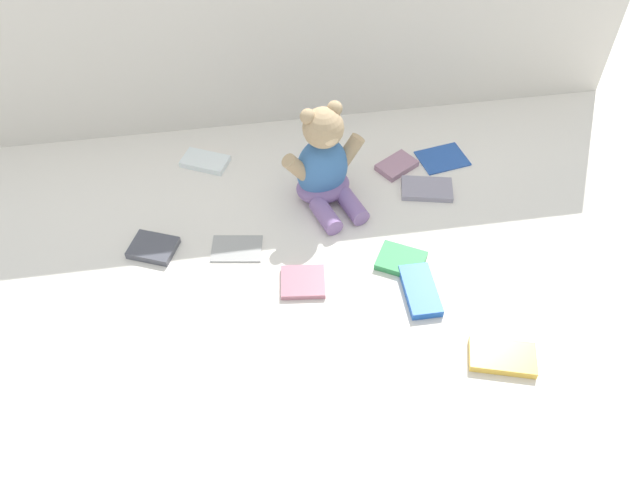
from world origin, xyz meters
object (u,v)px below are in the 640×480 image
book_case_1 (502,357)px  book_case_4 (303,282)px  book_case_5 (401,261)px  teddy_bear (324,166)px  book_case_3 (397,166)px  book_case_9 (205,161)px  book_case_8 (443,158)px  book_case_0 (427,189)px  book_case_2 (420,291)px  book_case_6 (237,248)px  book_case_7 (153,248)px

book_case_1 → book_case_4: book_case_1 is taller
book_case_5 → teddy_bear: bearing=-120.3°
teddy_bear → book_case_3: 0.24m
book_case_4 → book_case_9: (-0.20, 0.44, 0.00)m
book_case_8 → book_case_9: (-0.63, 0.08, 0.00)m
book_case_0 → book_case_5: size_ratio=1.22×
book_case_2 → book_case_6: book_case_2 is taller
book_case_3 → book_case_7: same height
teddy_bear → book_case_0: 0.28m
book_case_4 → book_case_5: bearing=-77.0°
book_case_7 → book_case_8: (0.76, 0.21, -0.00)m
book_case_7 → book_case_5: bearing=100.4°
book_case_1 → book_case_9: (-0.57, 0.70, -0.00)m
book_case_4 → book_case_7: size_ratio=0.94×
book_case_2 → book_case_5: 0.09m
book_case_4 → book_case_0: bearing=-48.1°
book_case_3 → book_case_7: size_ratio=0.97×
book_case_3 → book_case_4: bearing=107.8°
book_case_4 → book_case_1: bearing=-117.9°
book_case_3 → book_case_5: bearing=136.7°
book_case_6 → book_case_1: bearing=62.2°
book_case_0 → book_case_1: bearing=-164.9°
book_case_1 → book_case_2: size_ratio=0.96×
book_case_0 → book_case_1: (0.02, -0.51, 0.00)m
book_case_9 → book_case_5: bearing=-107.7°
book_case_4 → book_case_5: (0.23, 0.03, 0.00)m
book_case_5 → book_case_4: bearing=-53.5°
teddy_bear → book_case_4: 0.30m
book_case_5 → book_case_8: (0.20, 0.34, -0.00)m
book_case_3 → book_case_8: size_ratio=0.81×
book_case_1 → book_case_6: size_ratio=1.13×
book_case_4 → book_case_8: bearing=-43.0°
teddy_bear → book_case_8: 0.36m
book_case_6 → book_case_4: bearing=56.8°
book_case_3 → book_case_8: 0.13m
book_case_4 → book_case_5: book_case_5 is taller
book_case_3 → book_case_8: (0.13, 0.02, -0.00)m
book_case_1 → book_case_5: size_ratio=1.27×
book_case_2 → book_case_7: size_ratio=1.34×
book_case_4 → book_case_9: bearing=31.0°
book_case_4 → book_case_6: size_ratio=0.83×
book_case_5 → book_case_6: bearing=-75.1°
book_case_6 → book_case_5: bearing=83.8°
teddy_bear → book_case_7: (-0.42, -0.12, -0.09)m
book_case_2 → book_case_7: bearing=-19.9°
book_case_0 → book_case_2: (-0.10, -0.32, 0.00)m
book_case_0 → book_case_3: book_case_3 is taller
book_case_5 → book_case_3: bearing=-161.6°
book_case_5 → book_case_8: bearing=179.8°
book_case_1 → book_case_2: 0.23m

